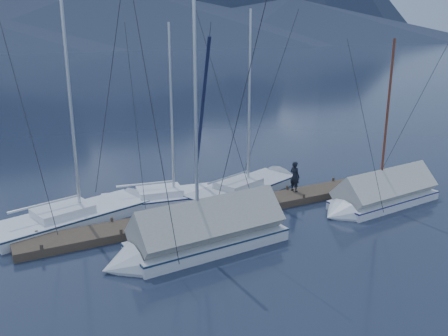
{
  "coord_description": "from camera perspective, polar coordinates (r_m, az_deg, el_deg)",
  "views": [
    {
      "loc": [
        -9.46,
        -15.98,
        8.14
      ],
      "look_at": [
        0.0,
        2.0,
        2.2
      ],
      "focal_mm": 38.0,
      "sensor_mm": 36.0,
      "label": 1
    }
  ],
  "objects": [
    {
      "name": "ground",
      "position": [
        20.27,
        2.65,
        -7.39
      ],
      "size": [
        1000.0,
        1000.0,
        0.0
      ],
      "primitive_type": "plane",
      "color": "black",
      "rests_on": "ground"
    },
    {
      "name": "dock",
      "position": [
        21.84,
        0.0,
        -5.27
      ],
      "size": [
        18.0,
        1.5,
        0.54
      ],
      "color": "#382D23",
      "rests_on": "ground"
    },
    {
      "name": "mooring_posts",
      "position": [
        21.54,
        -1.18,
        -4.9
      ],
      "size": [
        15.12,
        1.52,
        0.35
      ],
      "color": "#382D23",
      "rests_on": "ground"
    },
    {
      "name": "sailboat_open_left",
      "position": [
        22.28,
        -15.59,
        -5.26
      ],
      "size": [
        8.14,
        4.21,
        10.37
      ],
      "color": "silver",
      "rests_on": "ground"
    },
    {
      "name": "sailboat_open_mid",
      "position": [
        23.63,
        -4.85,
        -3.49
      ],
      "size": [
        7.27,
        3.25,
        9.32
      ],
      "color": "white",
      "rests_on": "ground"
    },
    {
      "name": "sailboat_open_right",
      "position": [
        25.19,
        3.68,
        -2.17
      ],
      "size": [
        7.85,
        4.5,
        10.01
      ],
      "color": "silver",
      "rests_on": "ground"
    },
    {
      "name": "sailboat_covered_near",
      "position": [
        23.85,
        17.96,
        -3.38
      ],
      "size": [
        6.81,
        2.87,
        8.65
      ],
      "color": "white",
      "rests_on": "ground"
    },
    {
      "name": "sailboat_covered_far",
      "position": [
        18.26,
        -3.58,
        -8.46
      ],
      "size": [
        7.45,
        3.12,
        10.27
      ],
      "color": "silver",
      "rests_on": "ground"
    },
    {
      "name": "person",
      "position": [
        23.87,
        8.51,
        -1.01
      ],
      "size": [
        0.49,
        0.63,
        1.54
      ],
      "primitive_type": "imported",
      "rotation": [
        0.0,
        0.0,
        1.81
      ],
      "color": "black",
      "rests_on": "dock"
    }
  ]
}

